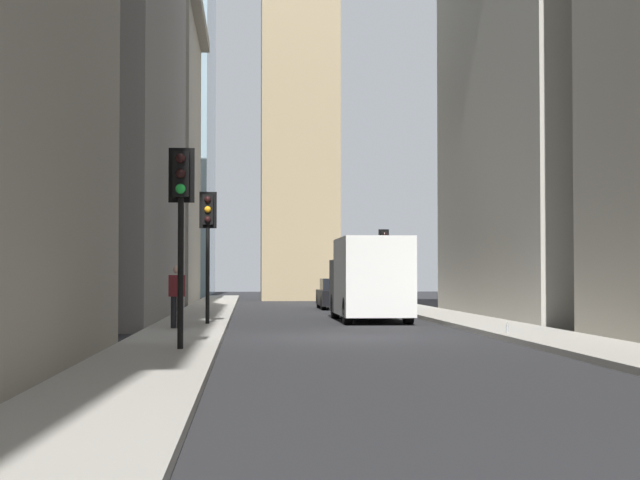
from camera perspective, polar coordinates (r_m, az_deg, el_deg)
The scene contains 13 objects.
ground_plane at distance 25.62m, azimuth 2.16°, elevation -5.57°, with size 135.00×135.00×0.00m, color #262628.
sidewalk_right at distance 25.52m, azimuth -7.98°, elevation -5.41°, with size 90.00×2.20×0.14m, color #A8A399.
sidewalk_left at distance 26.49m, azimuth 11.92°, elevation -5.26°, with size 90.00×2.20×0.14m, color #A8A399.
building_left_midfar at distance 39.67m, azimuth 16.09°, elevation 11.95°, with size 15.69×10.50×22.18m.
building_right_far at distance 54.89m, azimuth -12.31°, elevation 6.12°, with size 12.18×10.50×18.54m.
church_spire at distance 64.73m, azimuth -1.17°, elevation 11.63°, with size 5.27×5.27×32.25m.
delivery_truck at distance 34.76m, azimuth 2.81°, elevation -2.21°, with size 6.46×2.25×2.84m.
sedan_black at distance 46.79m, azimuth 1.03°, elevation -3.12°, with size 4.30×1.78×1.42m.
traffic_light_foreground at distance 20.17m, azimuth -7.89°, elevation 2.25°, with size 0.43×0.52×4.01m.
traffic_light_midblock at distance 30.29m, azimuth -6.38°, elevation 0.77°, with size 0.43×0.52×3.96m.
traffic_light_far_junction at distance 49.58m, azimuth 3.66°, elevation -0.52°, with size 0.43×0.52×3.70m.
pedestrian at distance 27.84m, azimuth -8.12°, elevation -3.05°, with size 0.26×0.44×1.72m.
discarded_bottle at distance 25.94m, azimuth 10.57°, elevation -4.95°, with size 0.07×0.07×0.27m.
Camera 1 is at (-25.42, 2.79, 1.62)m, focal length 56.44 mm.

